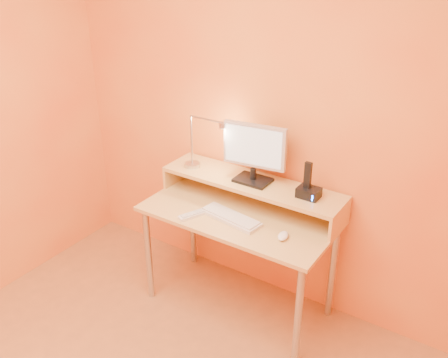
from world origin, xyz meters
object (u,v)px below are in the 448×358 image
Objects in this scene: mouse at (283,236)px; lamp_base at (192,165)px; phone_dock at (309,193)px; monitor_panel at (255,146)px; keyboard at (231,218)px; remote_control at (194,215)px.

lamp_base is at bearing 153.41° from mouse.
monitor_panel is at bearing 179.08° from phone_dock.
mouse is (0.36, -0.01, 0.01)m from keyboard.
phone_dock is at bearing 2.08° from lamp_base.
lamp_base is 0.77× the size of phone_dock.
keyboard reaches higher than remote_control.
mouse is at bearing -95.81° from phone_dock.
monitor_panel is at bearing 96.06° from keyboard.
phone_dock is 0.66× the size of remote_control.
phone_dock reaches higher than keyboard.
lamp_base is 0.25× the size of keyboard.
lamp_base is at bearing 177.36° from monitor_panel.
keyboard is at bearing 166.85° from mouse.
keyboard is 4.02× the size of mouse.
phone_dock is at bearing 72.70° from mouse.
phone_dock reaches higher than remote_control.
phone_dock is (0.83, 0.03, 0.02)m from lamp_base.
lamp_base is 0.84m from mouse.
lamp_base is 0.51m from keyboard.
keyboard is at bearing -147.74° from phone_dock.
mouse is (-0.03, -0.25, -0.17)m from phone_dock.
monitor_panel is 4.04× the size of mouse.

